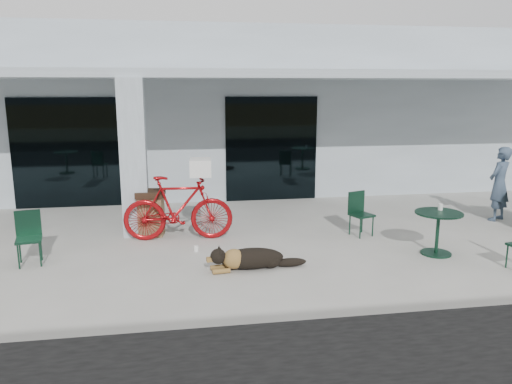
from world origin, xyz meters
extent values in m
plane|color=#B2B0A8|center=(0.00, 0.00, 0.00)|extent=(80.00, 80.00, 0.00)
cube|color=silver|center=(0.00, 8.50, 2.25)|extent=(22.00, 7.00, 4.50)
cube|color=black|center=(-3.20, 4.98, 1.35)|extent=(2.80, 0.06, 2.70)
cube|color=black|center=(1.80, 4.98, 1.35)|extent=(2.40, 0.06, 2.70)
cube|color=silver|center=(-1.50, 2.30, 1.56)|extent=(0.50, 0.50, 3.12)
cube|color=silver|center=(0.00, 3.60, 3.21)|extent=(22.00, 2.80, 0.18)
imported|color=#9A0C10|center=(-0.66, 1.78, 0.64)|extent=(2.15, 0.72, 1.27)
cube|color=white|center=(-0.21, 1.76, 1.43)|extent=(0.43, 0.57, 0.32)
cylinder|color=white|center=(-0.36, 1.00, 0.05)|extent=(0.11, 0.11, 0.11)
imported|color=#394A60|center=(6.41, 2.11, 0.83)|extent=(0.72, 0.64, 1.66)
cylinder|color=white|center=(3.99, 0.31, 0.83)|extent=(0.11, 0.11, 0.11)
camera|label=1|loc=(-0.68, -7.75, 2.95)|focal=35.00mm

